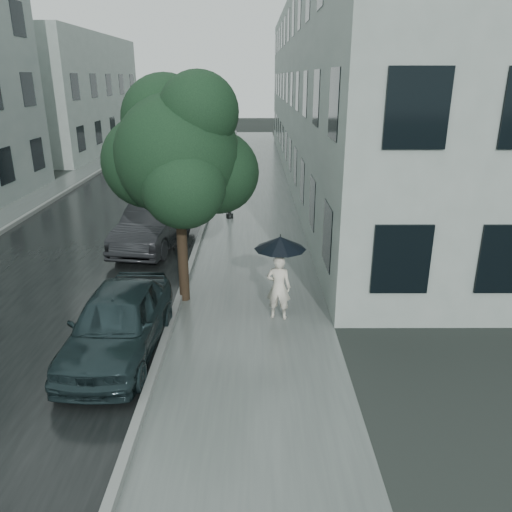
{
  "coord_description": "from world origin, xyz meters",
  "views": [
    {
      "loc": [
        0.26,
        -8.18,
        5.16
      ],
      "look_at": [
        0.29,
        2.53,
        1.3
      ],
      "focal_mm": 35.0,
      "sensor_mm": 36.0,
      "label": 1
    }
  ],
  "objects_px": {
    "lamp_post": "(224,143)",
    "car_near": "(118,322)",
    "pedestrian": "(279,287)",
    "car_far": "(154,225)",
    "street_tree": "(178,153)"
  },
  "relations": [
    {
      "from": "pedestrian",
      "to": "lamp_post",
      "type": "xyz_separation_m",
      "value": [
        -1.64,
        8.41,
        2.11
      ]
    },
    {
      "from": "lamp_post",
      "to": "pedestrian",
      "type": "bearing_deg",
      "value": -96.5
    },
    {
      "from": "car_near",
      "to": "lamp_post",
      "type": "bearing_deg",
      "value": 83.22
    },
    {
      "from": "pedestrian",
      "to": "car_far",
      "type": "xyz_separation_m",
      "value": [
        -3.75,
        5.08,
        -0.03
      ]
    },
    {
      "from": "lamp_post",
      "to": "car_near",
      "type": "bearing_deg",
      "value": -116.4
    },
    {
      "from": "car_near",
      "to": "pedestrian",
      "type": "bearing_deg",
      "value": 27.29
    },
    {
      "from": "car_near",
      "to": "car_far",
      "type": "distance_m",
      "value": 6.61
    },
    {
      "from": "street_tree",
      "to": "lamp_post",
      "type": "xyz_separation_m",
      "value": [
        0.6,
        7.3,
        -0.68
      ]
    },
    {
      "from": "pedestrian",
      "to": "car_far",
      "type": "relative_size",
      "value": 0.34
    },
    {
      "from": "pedestrian",
      "to": "lamp_post",
      "type": "distance_m",
      "value": 8.82
    },
    {
      "from": "street_tree",
      "to": "car_near",
      "type": "height_order",
      "value": "street_tree"
    },
    {
      "from": "lamp_post",
      "to": "car_near",
      "type": "relative_size",
      "value": 1.27
    },
    {
      "from": "pedestrian",
      "to": "car_near",
      "type": "distance_m",
      "value": 3.52
    },
    {
      "from": "lamp_post",
      "to": "car_far",
      "type": "height_order",
      "value": "lamp_post"
    },
    {
      "from": "street_tree",
      "to": "car_near",
      "type": "xyz_separation_m",
      "value": [
        -0.94,
        -2.61,
        -2.87
      ]
    }
  ]
}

